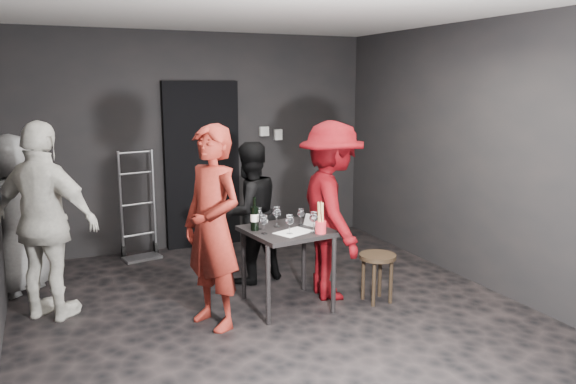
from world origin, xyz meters
name	(u,v)px	position (x,y,z in m)	size (l,w,h in m)	color
floor	(275,314)	(0.00, 0.00, 0.00)	(4.50, 5.00, 0.02)	black
ceiling	(274,5)	(0.00, 0.00, 2.70)	(4.50, 5.00, 0.02)	silver
wall_back	(200,141)	(0.00, 2.50, 1.35)	(4.50, 0.04, 2.70)	black
wall_front	(478,241)	(0.00, -2.50, 1.35)	(4.50, 0.04, 2.70)	black
wall_right	(478,155)	(2.25, 0.00, 1.35)	(0.04, 5.00, 2.70)	black
doorway	(202,165)	(0.00, 2.44, 1.05)	(0.95, 0.10, 2.10)	black
wallbox_upper	(264,131)	(0.85, 2.45, 1.45)	(0.12, 0.06, 0.12)	#B7B7B2
wallbox_lower	(278,135)	(1.05, 2.45, 1.40)	(0.10, 0.06, 0.14)	#B7B7B2
hand_truck	(140,239)	(-0.84, 2.25, 0.23)	(0.43, 0.36, 1.29)	#B2B2B7
tasting_table	(287,239)	(0.18, 0.14, 0.65)	(0.72, 0.72, 0.75)	black
stool	(377,264)	(1.02, -0.10, 0.38)	(0.35, 0.35, 0.47)	black
server_red	(212,211)	(-0.56, 0.01, 1.01)	(0.74, 0.49, 2.03)	maroon
woman_black	(249,213)	(0.10, 0.95, 0.73)	(0.71, 0.39, 1.47)	black
man_maroon	(331,197)	(0.68, 0.22, 0.99)	(1.28, 0.59, 1.98)	#510408
bystander_cream	(44,205)	(-1.86, 0.75, 1.04)	(1.22, 0.58, 2.07)	silver
bystander_grey	(14,210)	(-2.14, 1.57, 0.85)	(0.83, 0.45, 1.70)	slate
tasting_mat	(294,232)	(0.19, 0.01, 0.75)	(0.33, 0.22, 0.00)	white
wine_glass_a	(264,223)	(-0.08, 0.07, 0.84)	(0.07, 0.07, 0.19)	white
wine_glass_b	(258,217)	(-0.07, 0.24, 0.86)	(0.08, 0.08, 0.22)	white
wine_glass_c	(277,216)	(0.13, 0.26, 0.85)	(0.08, 0.08, 0.21)	white
wine_glass_d	(290,223)	(0.13, -0.03, 0.85)	(0.07, 0.07, 0.19)	white
wine_glass_e	(313,221)	(0.35, -0.06, 0.85)	(0.08, 0.08, 0.21)	white
wine_glass_f	(301,216)	(0.35, 0.21, 0.84)	(0.07, 0.07, 0.18)	white
wine_bottle	(255,218)	(-0.11, 0.22, 0.87)	(0.07, 0.07, 0.31)	black
breadstick_cup	(321,218)	(0.39, -0.11, 0.89)	(0.10, 0.10, 0.31)	red
reserved_card	(310,220)	(0.42, 0.15, 0.81)	(0.09, 0.14, 0.11)	white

